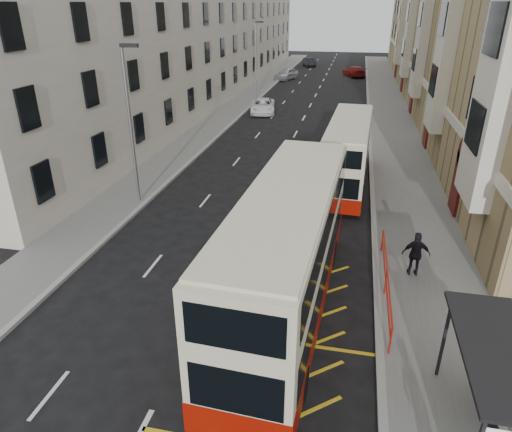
% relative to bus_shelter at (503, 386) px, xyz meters
% --- Properties ---
extents(ground, '(200.00, 200.00, 0.00)m').
position_rel_bus_shelter_xyz_m(ground, '(-8.34, 0.39, -2.14)').
color(ground, black).
rests_on(ground, ground).
extents(pavement_right, '(4.00, 120.00, 0.15)m').
position_rel_bus_shelter_xyz_m(pavement_right, '(-0.34, 30.39, -2.06)').
color(pavement_right, '#63625E').
rests_on(pavement_right, ground).
extents(pavement_left, '(3.00, 120.00, 0.15)m').
position_rel_bus_shelter_xyz_m(pavement_left, '(-15.84, 30.39, -2.06)').
color(pavement_left, '#63625E').
rests_on(pavement_left, ground).
extents(kerb_right, '(0.25, 120.00, 0.15)m').
position_rel_bus_shelter_xyz_m(kerb_right, '(-2.34, 30.39, -2.06)').
color(kerb_right, gray).
rests_on(kerb_right, ground).
extents(kerb_left, '(0.25, 120.00, 0.15)m').
position_rel_bus_shelter_xyz_m(kerb_left, '(-14.34, 30.39, -2.06)').
color(kerb_left, gray).
rests_on(kerb_left, ground).
extents(road_markings, '(10.00, 110.00, 0.01)m').
position_rel_bus_shelter_xyz_m(road_markings, '(-8.34, 45.39, -2.13)').
color(road_markings, silver).
rests_on(road_markings, ground).
extents(terrace_right, '(10.75, 79.00, 15.25)m').
position_rel_bus_shelter_xyz_m(terrace_right, '(6.54, 45.77, 5.38)').
color(terrace_right, tan).
rests_on(terrace_right, ground).
extents(terrace_left, '(9.18, 79.00, 13.25)m').
position_rel_bus_shelter_xyz_m(terrace_left, '(-21.77, 45.89, 4.38)').
color(terrace_left, beige).
rests_on(terrace_left, ground).
extents(bus_shelter, '(1.65, 4.25, 2.70)m').
position_rel_bus_shelter_xyz_m(bus_shelter, '(0.00, 0.00, 0.00)').
color(bus_shelter, black).
rests_on(bus_shelter, pavement_right).
extents(guard_railing, '(0.06, 6.56, 1.01)m').
position_rel_bus_shelter_xyz_m(guard_railing, '(-2.09, 6.14, -1.28)').
color(guard_railing, '#AD1A0A').
rests_on(guard_railing, pavement_right).
extents(street_lamp_near, '(0.93, 0.18, 8.00)m').
position_rel_bus_shelter_xyz_m(street_lamp_near, '(-14.69, 12.39, 2.50)').
color(street_lamp_near, slate).
rests_on(street_lamp_near, pavement_left).
extents(street_lamp_far, '(0.93, 0.18, 8.00)m').
position_rel_bus_shelter_xyz_m(street_lamp_far, '(-14.69, 42.39, 2.50)').
color(street_lamp_far, slate).
rests_on(street_lamp_far, pavement_left).
extents(double_decker_front, '(3.22, 11.68, 4.62)m').
position_rel_bus_shelter_xyz_m(double_decker_front, '(-5.52, 4.48, 0.21)').
color(double_decker_front, beige).
rests_on(double_decker_front, ground).
extents(double_decker_rear, '(2.68, 9.86, 3.90)m').
position_rel_bus_shelter_xyz_m(double_decker_rear, '(-3.92, 17.37, -0.15)').
color(double_decker_rear, beige).
rests_on(double_decker_rear, ground).
extents(pedestrian_far, '(1.07, 0.47, 1.81)m').
position_rel_bus_shelter_xyz_m(pedestrian_far, '(-0.94, 7.74, -1.08)').
color(pedestrian_far, black).
rests_on(pedestrian_far, pavement_right).
extents(white_van, '(3.05, 5.22, 1.37)m').
position_rel_bus_shelter_xyz_m(white_van, '(-12.55, 35.70, -1.45)').
color(white_van, white).
rests_on(white_van, ground).
extents(car_silver, '(3.32, 5.04, 1.60)m').
position_rel_bus_shelter_xyz_m(car_silver, '(-13.54, 57.49, -1.34)').
color(car_silver, '#B9BDC2').
rests_on(car_silver, ground).
extents(car_dark, '(2.85, 4.58, 1.43)m').
position_rel_bus_shelter_xyz_m(car_dark, '(-11.99, 73.30, -1.42)').
color(car_dark, black).
rests_on(car_dark, ground).
extents(car_red, '(3.81, 5.55, 1.49)m').
position_rel_bus_shelter_xyz_m(car_red, '(-4.25, 62.77, -1.39)').
color(car_red, maroon).
rests_on(car_red, ground).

